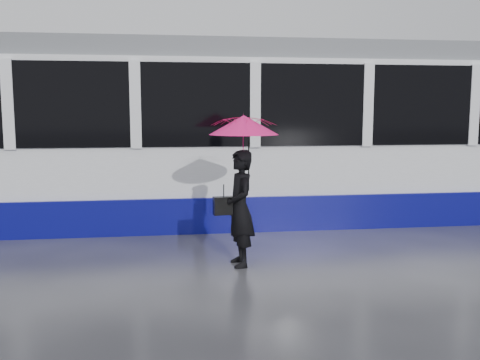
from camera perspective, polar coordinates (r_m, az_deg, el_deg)
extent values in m
plane|color=#27272B|center=(8.04, -6.67, -7.82)|extent=(90.00, 90.00, 0.00)
cube|color=#3F3D38|center=(9.76, -6.90, -5.03)|extent=(34.00, 0.07, 0.02)
cube|color=#3F3D38|center=(11.17, -7.04, -3.45)|extent=(34.00, 0.07, 0.02)
cube|color=white|center=(10.27, -7.83, 4.11)|extent=(24.00, 2.40, 2.95)
cube|color=#090B6E|center=(10.41, -7.72, -2.58)|extent=(24.00, 2.56, 0.62)
cube|color=black|center=(10.26, -7.90, 7.87)|extent=(23.00, 2.48, 1.40)
cube|color=slate|center=(10.31, -8.00, 13.30)|extent=(23.60, 2.20, 0.35)
imported|color=black|center=(7.24, 0.01, -3.04)|extent=(0.45, 0.62, 1.58)
imported|color=#FB1572|center=(7.14, 0.40, 3.91)|extent=(0.97, 0.99, 0.79)
cone|color=#FB1572|center=(7.13, 0.41, 5.90)|extent=(1.05, 1.05, 0.26)
cylinder|color=black|center=(7.12, 0.41, 7.09)|extent=(0.01, 0.01, 0.06)
cylinder|color=black|center=(7.19, 0.93, 1.56)|extent=(0.02, 0.02, 0.69)
cube|color=black|center=(7.22, -1.75, -2.76)|extent=(0.30, 0.16, 0.25)
cylinder|color=black|center=(7.19, -1.75, -1.09)|extent=(0.01, 0.01, 0.18)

